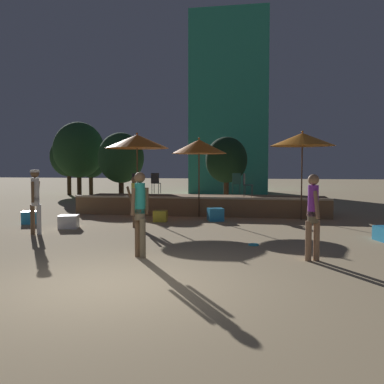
% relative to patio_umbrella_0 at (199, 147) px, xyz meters
% --- Properties ---
extents(ground_plane, '(120.00, 120.00, 0.00)m').
position_rel_patio_umbrella_0_xyz_m(ground_plane, '(0.11, -9.73, -2.73)').
color(ground_plane, tan).
extents(wooden_deck, '(10.19, 2.61, 0.78)m').
position_rel_patio_umbrella_0_xyz_m(wooden_deck, '(-0.06, 1.34, -2.38)').
color(wooden_deck, olive).
rests_on(wooden_deck, ground).
extents(patio_umbrella_0, '(2.14, 2.14, 3.08)m').
position_rel_patio_umbrella_0_xyz_m(patio_umbrella_0, '(0.00, 0.00, 0.00)').
color(patio_umbrella_0, brown).
rests_on(patio_umbrella_0, ground).
extents(patio_umbrella_1, '(2.49, 2.49, 3.28)m').
position_rel_patio_umbrella_0_xyz_m(patio_umbrella_1, '(-2.41, -0.25, 0.21)').
color(patio_umbrella_1, brown).
rests_on(patio_umbrella_1, ground).
extents(patio_umbrella_2, '(2.34, 2.34, 3.27)m').
position_rel_patio_umbrella_0_xyz_m(patio_umbrella_2, '(3.86, -0.19, 0.22)').
color(patio_umbrella_2, brown).
rests_on(patio_umbrella_2, ground).
extents(cube_seat_0, '(0.72, 0.72, 0.41)m').
position_rel_patio_umbrella_0_xyz_m(cube_seat_0, '(-3.61, -3.71, -2.52)').
color(cube_seat_0, white).
rests_on(cube_seat_0, ground).
extents(cube_seat_1, '(0.52, 0.52, 0.39)m').
position_rel_patio_umbrella_0_xyz_m(cube_seat_1, '(-1.13, -1.62, -2.53)').
color(cube_seat_1, yellow).
rests_on(cube_seat_1, ground).
extents(cube_seat_3, '(0.66, 0.66, 0.43)m').
position_rel_patio_umbrella_0_xyz_m(cube_seat_3, '(-5.41, -2.96, -2.51)').
color(cube_seat_3, '#2D9EDB').
rests_on(cube_seat_3, ground).
extents(cube_seat_4, '(0.68, 0.68, 0.46)m').
position_rel_patio_umbrella_0_xyz_m(cube_seat_4, '(0.78, -1.08, -2.50)').
color(cube_seat_4, '#2D9EDB').
rests_on(cube_seat_4, ground).
extents(person_0, '(0.34, 0.42, 1.85)m').
position_rel_patio_umbrella_0_xyz_m(person_0, '(-0.06, -7.51, -1.69)').
color(person_0, '#72664C').
rests_on(person_0, ground).
extents(person_1, '(0.31, 0.54, 1.88)m').
position_rel_patio_umbrella_0_xyz_m(person_1, '(-3.95, -5.07, -1.63)').
color(person_1, brown).
rests_on(person_1, ground).
extents(person_2, '(0.49, 0.28, 1.65)m').
position_rel_patio_umbrella_0_xyz_m(person_2, '(-1.59, -3.16, -1.85)').
color(person_2, brown).
rests_on(person_2, ground).
extents(person_3, '(0.30, 0.57, 1.81)m').
position_rel_patio_umbrella_0_xyz_m(person_3, '(3.58, -7.20, -1.72)').
color(person_3, '#997051').
rests_on(person_3, ground).
extents(bistro_chair_0, '(0.40, 0.40, 0.90)m').
position_rel_patio_umbrella_0_xyz_m(bistro_chair_0, '(-2.17, 1.61, -1.40)').
color(bistro_chair_0, '#2D3338').
rests_on(bistro_chair_0, wooden_deck).
extents(bistro_chair_1, '(0.40, 0.40, 0.90)m').
position_rel_patio_umbrella_0_xyz_m(bistro_chair_1, '(-2.83, 0.84, -1.40)').
color(bistro_chair_1, '#2D3338').
rests_on(bistro_chair_1, wooden_deck).
extents(bistro_chair_2, '(0.41, 0.42, 0.90)m').
position_rel_patio_umbrella_0_xyz_m(bistro_chair_2, '(1.32, 1.69, -1.40)').
color(bistro_chair_2, '#1E4C47').
rests_on(bistro_chair_2, wooden_deck).
extents(bistro_chair_3, '(0.40, 0.40, 0.90)m').
position_rel_patio_umbrella_0_xyz_m(bistro_chair_3, '(1.78, 0.74, -1.40)').
color(bistro_chair_3, '#2D3338').
rests_on(bistro_chair_3, wooden_deck).
extents(frisbee_disc, '(0.27, 0.27, 0.03)m').
position_rel_patio_umbrella_0_xyz_m(frisbee_disc, '(2.31, -5.66, -2.71)').
color(frisbee_disc, '#33B2D8').
rests_on(frisbee_disc, ground).
extents(background_tree_0, '(2.50, 2.50, 4.02)m').
position_rel_patio_umbrella_0_xyz_m(background_tree_0, '(-10.77, 10.87, -0.10)').
color(background_tree_0, '#3D2B1C').
rests_on(background_tree_0, ground).
extents(background_tree_1, '(3.17, 3.17, 4.73)m').
position_rel_patio_umbrella_0_xyz_m(background_tree_1, '(-9.10, 8.86, 0.25)').
color(background_tree_1, '#3D2B1C').
rests_on(background_tree_1, ground).
extents(background_tree_2, '(2.50, 2.50, 3.80)m').
position_rel_patio_umbrella_0_xyz_m(background_tree_2, '(-5.30, 6.01, -0.31)').
color(background_tree_2, '#3D2B1C').
rests_on(background_tree_2, ground).
extents(background_tree_3, '(2.10, 2.10, 3.48)m').
position_rel_patio_umbrella_0_xyz_m(background_tree_3, '(-9.44, 11.44, -0.42)').
color(background_tree_3, '#3D2B1C').
rests_on(background_tree_3, ground).
extents(background_tree_4, '(2.24, 2.24, 3.54)m').
position_rel_patio_umbrella_0_xyz_m(background_tree_4, '(0.41, 6.61, -0.43)').
color(background_tree_4, '#3D2B1C').
rests_on(background_tree_4, ground).
extents(distant_building, '(5.59, 3.58, 12.94)m').
position_rel_patio_umbrella_0_xyz_m(distant_building, '(-0.19, 15.29, 3.74)').
color(distant_building, teal).
rests_on(distant_building, ground).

